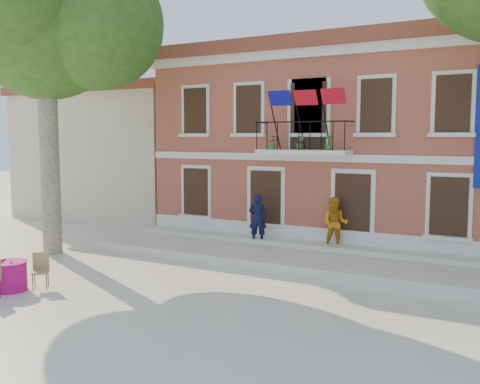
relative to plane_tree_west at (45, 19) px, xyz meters
name	(u,v)px	position (x,y,z in m)	size (l,w,h in m)	color
ground	(155,286)	(5.68, -1.63, -7.89)	(90.00, 90.00, 0.00)	beige
main_building	(345,142)	(7.68, 8.36, -4.11)	(13.50, 9.59, 7.50)	#B25540
neighbor_west	(139,152)	(-3.82, 9.37, -4.68)	(9.40, 9.40, 6.40)	beige
terrace	(289,257)	(7.68, 2.77, -7.74)	(14.00, 3.40, 0.30)	silver
plane_tree_west	(45,19)	(0.00, 0.00, 0.00)	(5.44, 5.44, 10.69)	#A59E84
pedestrian_navy	(258,219)	(6.11, 3.64, -6.73)	(0.63, 0.41, 1.73)	black
pedestrian_orange	(335,223)	(8.84, 3.90, -6.72)	(0.85, 0.66, 1.74)	orange
cafe_table_1	(10,275)	(2.62, -3.77, -7.47)	(1.84, 1.78, 0.95)	#C3127E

